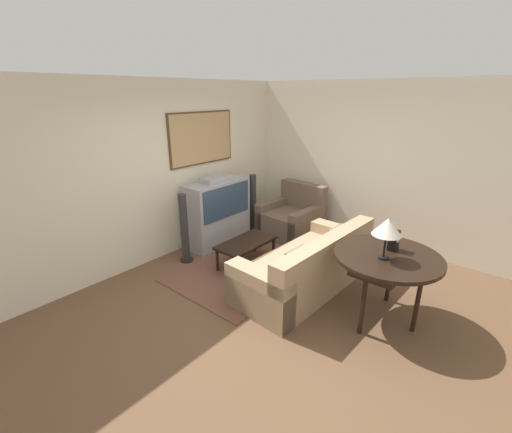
# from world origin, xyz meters

# --- Properties ---
(ground_plane) EXTENTS (12.00, 12.00, 0.00)m
(ground_plane) POSITION_xyz_m (0.00, 0.00, 0.00)
(ground_plane) COLOR brown
(wall_back) EXTENTS (12.00, 0.10, 2.70)m
(wall_back) POSITION_xyz_m (0.02, 2.13, 1.36)
(wall_back) COLOR beige
(wall_back) RESTS_ON ground_plane
(wall_right) EXTENTS (0.06, 12.00, 2.70)m
(wall_right) POSITION_xyz_m (2.63, 0.00, 1.35)
(wall_right) COLOR beige
(wall_right) RESTS_ON ground_plane
(area_rug) EXTENTS (2.07, 1.57, 0.01)m
(area_rug) POSITION_xyz_m (0.40, 0.76, 0.01)
(area_rug) COLOR brown
(area_rug) RESTS_ON ground_plane
(tv) EXTENTS (1.15, 0.45, 1.20)m
(tv) POSITION_xyz_m (0.86, 1.77, 0.57)
(tv) COLOR #9E9EA3
(tv) RESTS_ON ground_plane
(couch) EXTENTS (2.12, 1.00, 0.82)m
(couch) POSITION_xyz_m (0.59, -0.20, 0.30)
(couch) COLOR tan
(couch) RESTS_ON ground_plane
(armchair) EXTENTS (0.99, 1.01, 0.92)m
(armchair) POSITION_xyz_m (2.01, 1.02, 0.30)
(armchair) COLOR brown
(armchair) RESTS_ON ground_plane
(coffee_table) EXTENTS (0.95, 0.49, 0.39)m
(coffee_table) POSITION_xyz_m (0.55, 0.86, 0.35)
(coffee_table) COLOR black
(coffee_table) RESTS_ON ground_plane
(console_table) EXTENTS (1.17, 1.17, 0.82)m
(console_table) POSITION_xyz_m (0.56, -1.21, 0.75)
(console_table) COLOR black
(console_table) RESTS_ON ground_plane
(table_lamp) EXTENTS (0.30, 0.30, 0.46)m
(table_lamp) POSITION_xyz_m (0.44, -1.20, 1.18)
(table_lamp) COLOR black
(table_lamp) RESTS_ON console_table
(mantel_clock) EXTENTS (0.13, 0.10, 0.23)m
(mantel_clock) POSITION_xyz_m (0.73, -1.20, 0.94)
(mantel_clock) COLOR black
(mantel_clock) RESTS_ON console_table
(speaker_tower_left) EXTENTS (0.21, 0.21, 1.09)m
(speaker_tower_left) POSITION_xyz_m (0.05, 1.67, 0.52)
(speaker_tower_left) COLOR black
(speaker_tower_left) RESTS_ON ground_plane
(speaker_tower_right) EXTENTS (0.21, 0.21, 1.09)m
(speaker_tower_right) POSITION_xyz_m (1.67, 1.67, 0.52)
(speaker_tower_right) COLOR black
(speaker_tower_right) RESTS_ON ground_plane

